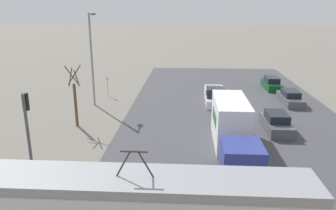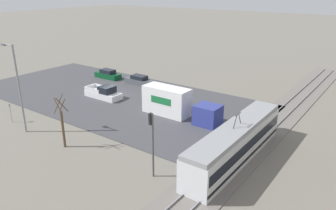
{
  "view_description": "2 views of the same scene",
  "coord_description": "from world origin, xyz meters",
  "views": [
    {
      "loc": [
        4.28,
        33.31,
        9.88
      ],
      "look_at": [
        5.73,
        9.73,
        2.8
      ],
      "focal_mm": 35.0,
      "sensor_mm": 36.0,
      "label": 1
    },
    {
      "loc": [
        31.0,
        32.0,
        14.86
      ],
      "look_at": [
        3.82,
        12.31,
        2.48
      ],
      "focal_mm": 35.0,
      "sensor_mm": 36.0,
      "label": 2
    }
  ],
  "objects": [
    {
      "name": "traffic_light_pole",
      "position": [
        12.84,
        17.28,
        3.58
      ],
      "size": [
        0.28,
        0.47,
        5.56
      ],
      "color": "#47474C",
      "rests_on": "ground"
    },
    {
      "name": "street_lamp_near_crossing",
      "position": [
        14.0,
        0.66,
        5.33
      ],
      "size": [
        0.36,
        1.95,
        9.38
      ],
      "color": "gray",
      "rests_on": "ground"
    },
    {
      "name": "sedan_car_0",
      "position": [
        -3.08,
        7.35,
        0.71
      ],
      "size": [
        1.87,
        4.59,
        1.52
      ],
      "rotation": [
        0.0,
        0.0,
        3.14
      ],
      "color": "#4C5156",
      "rests_on": "ground"
    },
    {
      "name": "pickup_truck",
      "position": [
        1.33,
        -0.47,
        0.75
      ],
      "size": [
        2.09,
        5.47,
        1.77
      ],
      "color": "silver",
      "rests_on": "ground"
    },
    {
      "name": "sedan_car_2",
      "position": [
        -6.6,
        -0.83,
        0.66
      ],
      "size": [
        1.73,
        4.77,
        1.41
      ],
      "color": "#4C5156",
      "rests_on": "ground"
    },
    {
      "name": "street_tree",
      "position": [
        13.78,
        7.12,
        2.41
      ],
      "size": [
        1.25,
        1.03,
        5.3
      ],
      "color": "brown",
      "rests_on": "ground"
    },
    {
      "name": "road_surface",
      "position": [
        0.0,
        0.0,
        0.04
      ],
      "size": [
        20.05,
        42.22,
        0.08
      ],
      "color": "#424247",
      "rests_on": "ground"
    },
    {
      "name": "sedan_car_1",
      "position": [
        -6.21,
        -7.41,
        0.69
      ],
      "size": [
        1.72,
        4.73,
        1.47
      ],
      "color": "#0C4723",
      "rests_on": "ground"
    },
    {
      "name": "ground_plane",
      "position": [
        0.0,
        0.0,
        0.0
      ],
      "size": [
        320.0,
        320.0,
        0.0
      ],
      "primitive_type": "plane",
      "color": "slate"
    },
    {
      "name": "no_parking_sign",
      "position": [
        13.46,
        -2.84,
        1.38
      ],
      "size": [
        0.32,
        0.08,
        2.27
      ],
      "color": "gray",
      "rests_on": "ground"
    },
    {
      "name": "box_truck",
      "position": [
        1.07,
        11.5,
        1.62
      ],
      "size": [
        2.36,
        9.92,
        3.35
      ],
      "color": "navy",
      "rests_on": "ground"
    }
  ]
}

